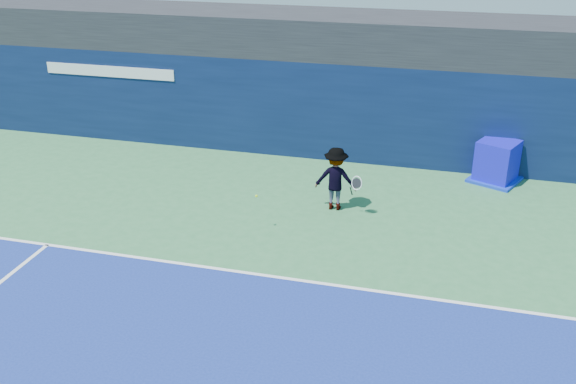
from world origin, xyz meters
name	(u,v)px	position (x,y,z in m)	size (l,w,h in m)	color
ground	(199,362)	(0.00, 0.00, 0.00)	(80.00, 80.00, 0.00)	#337141
baseline	(252,274)	(0.00, 3.00, 0.01)	(24.00, 0.10, 0.01)	white
stadium_band	(333,34)	(0.00, 11.50, 3.60)	(36.00, 3.00, 1.20)	black
back_wall_assembly	(325,109)	(0.00, 10.50, 1.50)	(36.00, 1.03, 3.00)	#0A1738
equipment_cart	(497,163)	(5.17, 9.65, 0.55)	(1.64, 1.64, 1.20)	#110DC2
tennis_player	(336,179)	(1.09, 6.68, 0.83)	(1.29, 0.71, 1.67)	white
tennis_ball	(256,196)	(-0.51, 5.01, 0.89)	(0.06, 0.06, 0.06)	#BCE519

